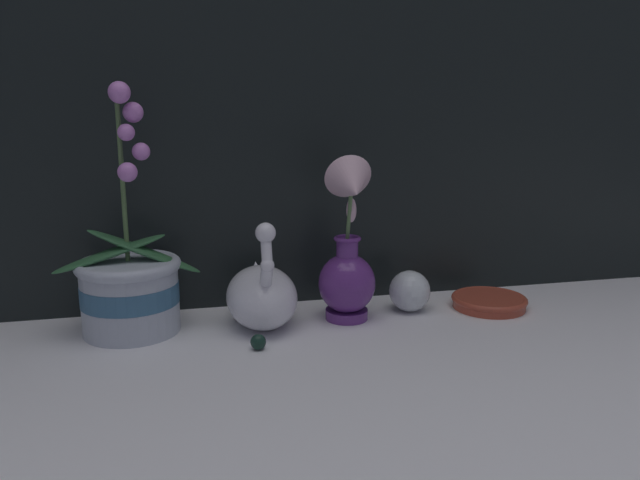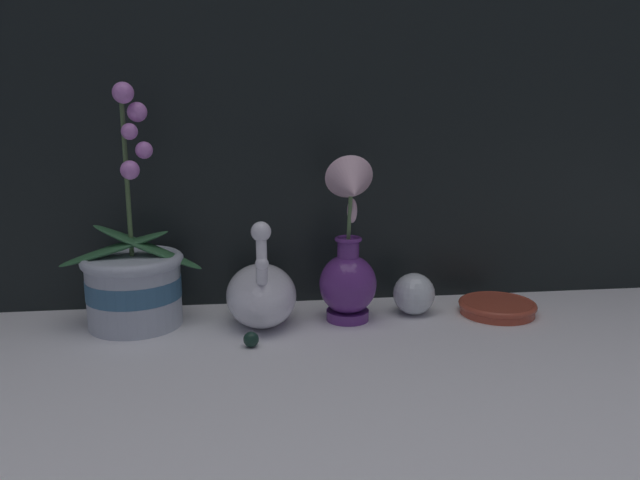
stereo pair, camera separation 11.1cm
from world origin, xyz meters
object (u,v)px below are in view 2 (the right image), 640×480
Objects in this scene: orchid_potted_plant at (134,280)px; blue_vase at (349,261)px; glass_sphere at (414,294)px; swan_figurine at (261,292)px; amber_dish at (497,307)px.

orchid_potted_plant is 0.39m from blue_vase.
blue_vase reaches higher than glass_sphere.
blue_vase is 0.15m from glass_sphere.
blue_vase is at bearing -169.82° from glass_sphere.
glass_sphere is at bearing -0.59° from orchid_potted_plant.
blue_vase is at bearing -1.91° from swan_figurine.
glass_sphere is (0.29, 0.02, -0.02)m from swan_figurine.
blue_vase is (0.38, -0.03, 0.03)m from orchid_potted_plant.
orchid_potted_plant is 0.23m from swan_figurine.
glass_sphere reaches higher than amber_dish.
orchid_potted_plant reaches higher than swan_figurine.
amber_dish is at bearing 1.02° from blue_vase.
swan_figurine is 2.55× the size of glass_sphere.
orchid_potted_plant is 0.68m from amber_dish.
orchid_potted_plant reaches higher than glass_sphere.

